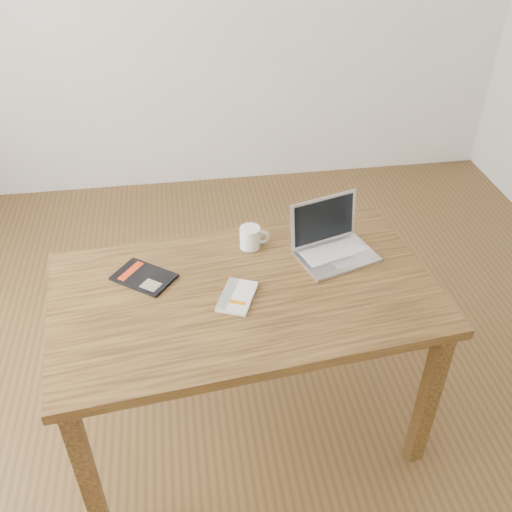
{
  "coord_description": "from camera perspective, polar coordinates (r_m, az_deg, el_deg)",
  "views": [
    {
      "loc": [
        -0.25,
        -1.69,
        2.06
      ],
      "look_at": [
        -0.01,
        -0.09,
        0.85
      ],
      "focal_mm": 40.0,
      "sensor_mm": 36.0,
      "label": 1
    }
  ],
  "objects": [
    {
      "name": "room",
      "position": [
        1.84,
        -2.47,
        14.31
      ],
      "size": [
        4.04,
        4.04,
        2.7
      ],
      "color": "brown",
      "rests_on": "ground"
    },
    {
      "name": "coffee_mug",
      "position": [
        2.21,
        -0.52,
        1.91
      ],
      "size": [
        0.12,
        0.08,
        0.09
      ],
      "rotation": [
        0.0,
        0.0,
        -0.1
      ],
      "color": "white",
      "rests_on": "desk"
    },
    {
      "name": "black_guidebook",
      "position": [
        2.11,
        -11.15,
        -2.08
      ],
      "size": [
        0.25,
        0.24,
        0.01
      ],
      "rotation": [
        0.0,
        0.0,
        0.92
      ],
      "color": "black",
      "rests_on": "desk"
    },
    {
      "name": "desk",
      "position": [
        2.09,
        -1.11,
        -5.27
      ],
      "size": [
        1.43,
        0.91,
        0.75
      ],
      "rotation": [
        0.0,
        0.0,
        0.1
      ],
      "color": "#533819",
      "rests_on": "ground"
    },
    {
      "name": "white_guidebook",
      "position": [
        1.99,
        -1.91,
        -4.07
      ],
      "size": [
        0.17,
        0.2,
        0.02
      ],
      "rotation": [
        0.0,
        0.0,
        -0.4
      ],
      "color": "beige",
      "rests_on": "desk"
    },
    {
      "name": "laptop",
      "position": [
        2.2,
        7.59,
        1.33
      ],
      "size": [
        0.34,
        0.3,
        0.2
      ],
      "rotation": [
        0.0,
        0.0,
        0.3
      ],
      "color": "silver",
      "rests_on": "desk"
    }
  ]
}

